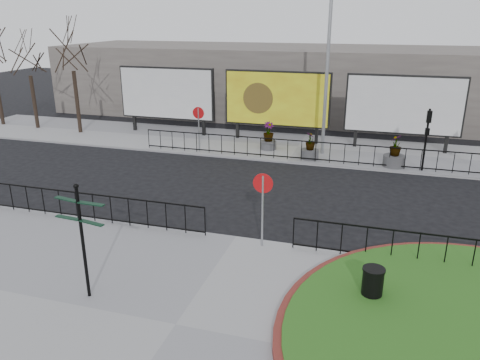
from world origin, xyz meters
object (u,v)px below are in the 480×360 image
at_px(lamp_post, 328,65).
at_px(planter_a, 268,138).
at_px(fingerpost_sign, 81,230).
at_px(litter_bin, 372,285).
at_px(planter_c, 395,155).
at_px(billboard_mid, 277,99).
at_px(planter_b, 310,149).

xyz_separation_m(lamp_post, planter_a, (-3.01, 0.00, -4.08)).
relative_size(fingerpost_sign, litter_bin, 3.30).
bearing_deg(planter_a, lamp_post, 0.00).
bearing_deg(planter_c, billboard_mid, 153.89).
height_order(billboard_mid, planter_c, billboard_mid).
distance_m(litter_bin, planter_a, 14.89).
xyz_separation_m(lamp_post, planter_b, (-0.51, -1.18, -4.21)).
height_order(lamp_post, planter_b, lamp_post).
bearing_deg(planter_a, billboard_mid, 90.00).
relative_size(lamp_post, planter_b, 6.61).
bearing_deg(lamp_post, planter_a, 180.00).
relative_size(litter_bin, planter_a, 0.63).
height_order(billboard_mid, planter_b, billboard_mid).
height_order(lamp_post, planter_c, lamp_post).
height_order(planter_b, planter_c, planter_c).
xyz_separation_m(litter_bin, planter_c, (0.69, 12.32, 0.07)).
xyz_separation_m(fingerpost_sign, litter_bin, (7.21, 1.90, -1.43)).
bearing_deg(fingerpost_sign, planter_c, 71.33).
bearing_deg(billboard_mid, fingerpost_sign, -93.96).
bearing_deg(litter_bin, billboard_mid, 111.03).
xyz_separation_m(litter_bin, planter_a, (-6.00, 13.63, 0.14)).
height_order(planter_a, planter_b, planter_a).
distance_m(planter_a, planter_b, 2.76).
xyz_separation_m(fingerpost_sign, planter_c, (7.90, 14.22, -1.36)).
distance_m(litter_bin, planter_b, 12.93).
distance_m(lamp_post, planter_b, 4.40).
xyz_separation_m(fingerpost_sign, planter_b, (3.71, 14.34, -1.43)).
distance_m(lamp_post, planter_a, 5.07).
height_order(lamp_post, planter_a, lamp_post).
distance_m(lamp_post, fingerpost_sign, 16.33).
height_order(litter_bin, planter_b, planter_b).
bearing_deg(planter_b, planter_a, 154.65).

